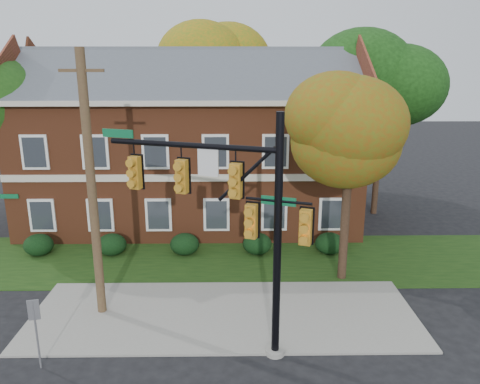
{
  "coord_description": "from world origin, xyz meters",
  "views": [
    {
      "loc": [
        0.38,
        -14.34,
        8.93
      ],
      "look_at": [
        0.62,
        3.0,
        4.14
      ],
      "focal_mm": 35.0,
      "sensor_mm": 36.0,
      "label": 1
    }
  ],
  "objects_px": {
    "apartment_building": "(192,136)",
    "tree_far_rear": "(219,64)",
    "hedge_left": "(112,244)",
    "sign_post": "(35,322)",
    "tree_left_rear": "(5,107)",
    "hedge_center": "(185,244)",
    "tree_near_right": "(358,123)",
    "tree_right_rear": "(391,78)",
    "hedge_far_left": "(39,245)",
    "hedge_far_right": "(330,243)",
    "hedge_right": "(257,244)",
    "utility_pole": "(92,188)",
    "traffic_signal": "(234,207)"
  },
  "relations": [
    {
      "from": "hedge_center",
      "to": "tree_near_right",
      "type": "relative_size",
      "value": 0.16
    },
    {
      "from": "hedge_far_right",
      "to": "tree_far_rear",
      "type": "xyz_separation_m",
      "value": [
        -5.66,
        13.09,
        8.32
      ]
    },
    {
      "from": "hedge_far_left",
      "to": "hedge_far_right",
      "type": "xyz_separation_m",
      "value": [
        14.0,
        0.0,
        0.0
      ]
    },
    {
      "from": "apartment_building",
      "to": "tree_far_rear",
      "type": "xyz_separation_m",
      "value": [
        1.34,
        7.84,
        3.86
      ]
    },
    {
      "from": "hedge_left",
      "to": "hedge_center",
      "type": "distance_m",
      "value": 3.5
    },
    {
      "from": "hedge_far_left",
      "to": "utility_pole",
      "type": "relative_size",
      "value": 0.15
    },
    {
      "from": "tree_left_rear",
      "to": "tree_far_rear",
      "type": "xyz_separation_m",
      "value": [
        11.07,
        8.96,
        2.16
      ]
    },
    {
      "from": "tree_left_rear",
      "to": "tree_right_rear",
      "type": "height_order",
      "value": "tree_right_rear"
    },
    {
      "from": "apartment_building",
      "to": "hedge_right",
      "type": "bearing_deg",
      "value": -56.33
    },
    {
      "from": "apartment_building",
      "to": "hedge_right",
      "type": "xyz_separation_m",
      "value": [
        3.5,
        -5.25,
        -4.46
      ]
    },
    {
      "from": "tree_near_right",
      "to": "tree_right_rear",
      "type": "xyz_separation_m",
      "value": [
        4.09,
        8.95,
        1.45
      ]
    },
    {
      "from": "utility_pole",
      "to": "sign_post",
      "type": "bearing_deg",
      "value": -105.5
    },
    {
      "from": "tree_left_rear",
      "to": "traffic_signal",
      "type": "bearing_deg",
      "value": -44.2
    },
    {
      "from": "tree_right_rear",
      "to": "tree_near_right",
      "type": "bearing_deg",
      "value": -114.58
    },
    {
      "from": "hedge_left",
      "to": "utility_pole",
      "type": "bearing_deg",
      "value": -79.77
    },
    {
      "from": "apartment_building",
      "to": "sign_post",
      "type": "xyz_separation_m",
      "value": [
        -3.5,
        -13.95,
        -3.44
      ]
    },
    {
      "from": "apartment_building",
      "to": "sign_post",
      "type": "bearing_deg",
      "value": -104.08
    },
    {
      "from": "hedge_far_left",
      "to": "hedge_far_right",
      "type": "distance_m",
      "value": 14.0
    },
    {
      "from": "tree_near_right",
      "to": "apartment_building",
      "type": "bearing_deg",
      "value": 131.77
    },
    {
      "from": "apartment_building",
      "to": "hedge_far_left",
      "type": "bearing_deg",
      "value": -143.11
    },
    {
      "from": "utility_pole",
      "to": "sign_post",
      "type": "height_order",
      "value": "utility_pole"
    },
    {
      "from": "tree_far_rear",
      "to": "utility_pole",
      "type": "height_order",
      "value": "tree_far_rear"
    },
    {
      "from": "hedge_far_left",
      "to": "hedge_left",
      "type": "height_order",
      "value": "same"
    },
    {
      "from": "hedge_far_right",
      "to": "tree_near_right",
      "type": "height_order",
      "value": "tree_near_right"
    },
    {
      "from": "hedge_right",
      "to": "tree_far_rear",
      "type": "xyz_separation_m",
      "value": [
        -2.16,
        13.09,
        8.32
      ]
    },
    {
      "from": "tree_far_rear",
      "to": "hedge_right",
      "type": "bearing_deg",
      "value": -80.64
    },
    {
      "from": "hedge_far_right",
      "to": "tree_left_rear",
      "type": "height_order",
      "value": "tree_left_rear"
    },
    {
      "from": "hedge_center",
      "to": "traffic_signal",
      "type": "relative_size",
      "value": 0.18
    },
    {
      "from": "hedge_left",
      "to": "traffic_signal",
      "type": "height_order",
      "value": "traffic_signal"
    },
    {
      "from": "hedge_far_right",
      "to": "sign_post",
      "type": "xyz_separation_m",
      "value": [
        -10.5,
        -8.7,
        1.02
      ]
    },
    {
      "from": "tree_left_rear",
      "to": "apartment_building",
      "type": "bearing_deg",
      "value": 6.54
    },
    {
      "from": "hedge_far_left",
      "to": "tree_left_rear",
      "type": "distance_m",
      "value": 7.9
    },
    {
      "from": "hedge_right",
      "to": "hedge_far_right",
      "type": "relative_size",
      "value": 1.0
    },
    {
      "from": "tree_left_rear",
      "to": "utility_pole",
      "type": "xyz_separation_m",
      "value": [
        7.21,
        -9.59,
        -1.89
      ]
    },
    {
      "from": "hedge_far_left",
      "to": "tree_left_rear",
      "type": "xyz_separation_m",
      "value": [
        -2.73,
        4.14,
        6.16
      ]
    },
    {
      "from": "hedge_far_right",
      "to": "sign_post",
      "type": "distance_m",
      "value": 13.67
    },
    {
      "from": "hedge_right",
      "to": "tree_far_rear",
      "type": "relative_size",
      "value": 0.12
    },
    {
      "from": "hedge_far_left",
      "to": "tree_left_rear",
      "type": "height_order",
      "value": "tree_left_rear"
    },
    {
      "from": "sign_post",
      "to": "hedge_left",
      "type": "bearing_deg",
      "value": 77.19
    },
    {
      "from": "tree_far_rear",
      "to": "hedge_left",
      "type": "bearing_deg",
      "value": -110.29
    },
    {
      "from": "utility_pole",
      "to": "tree_far_rear",
      "type": "bearing_deg",
      "value": 79.58
    },
    {
      "from": "hedge_far_left",
      "to": "tree_far_rear",
      "type": "distance_m",
      "value": 17.61
    },
    {
      "from": "tree_left_rear",
      "to": "sign_post",
      "type": "distance_m",
      "value": 15.17
    },
    {
      "from": "hedge_far_right",
      "to": "tree_near_right",
      "type": "distance_m",
      "value": 6.77
    },
    {
      "from": "tree_far_rear",
      "to": "sign_post",
      "type": "height_order",
      "value": "tree_far_rear"
    },
    {
      "from": "sign_post",
      "to": "tree_right_rear",
      "type": "bearing_deg",
      "value": 32.19
    },
    {
      "from": "apartment_building",
      "to": "hedge_center",
      "type": "distance_m",
      "value": 6.89
    },
    {
      "from": "hedge_left",
      "to": "sign_post",
      "type": "distance_m",
      "value": 8.76
    },
    {
      "from": "tree_right_rear",
      "to": "traffic_signal",
      "type": "distance_m",
      "value": 16.74
    },
    {
      "from": "tree_near_right",
      "to": "tree_right_rear",
      "type": "bearing_deg",
      "value": 65.42
    }
  ]
}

